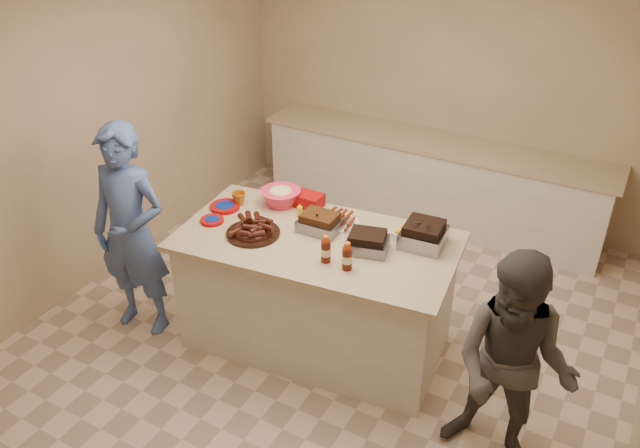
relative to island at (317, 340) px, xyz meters
The scene contains 19 objects.
room 0.11m from the island, 59.39° to the left, with size 4.50×5.00×2.70m, color tan, non-canonical shape.
back_counter 2.34m from the island, 88.55° to the left, with size 3.60×0.64×0.90m, color silver, non-canonical shape.
island is the anchor object (origin of this frame).
rib_platter 1.07m from the island, 158.71° to the right, with size 0.40×0.40×0.16m, color #39130A, non-canonical shape.
pulled_pork_tray 0.97m from the island, 108.48° to the left, with size 0.30×0.23×0.09m, color #47230F.
brisket_tray 1.03m from the island, ahead, with size 0.29×0.24×0.09m, color black.
roasting_pan 1.22m from the island, 23.36° to the left, with size 0.30×0.30×0.12m, color gray.
coleslaw_bowl 1.13m from the island, 148.06° to the left, with size 0.32×0.32×0.22m, color #E82B4F, non-canonical shape.
sausage_plate 1.00m from the island, 81.08° to the left, with size 0.29×0.29×0.05m, color silver.
mac_cheese_dish 1.20m from the island, 27.55° to the left, with size 0.31×0.23×0.08m, color orange.
bbq_bottle_a 1.00m from the island, 48.51° to the right, with size 0.07×0.07×0.20m, color #441108.
bbq_bottle_b 1.05m from the island, 32.65° to the right, with size 0.07×0.07×0.21m, color #441108.
mustard_bottle 1.02m from the island, 140.85° to the left, with size 0.04×0.04×0.11m, color yellow.
sauce_bowl 1.00m from the island, 123.09° to the left, with size 0.14×0.04×0.14m, color silver.
plate_stack_large 1.29m from the island, behind, with size 0.24×0.24×0.03m, color #900709.
plate_stack_small 1.27m from the island, 168.24° to the right, with size 0.18×0.18×0.02m, color #900709.
plastic_cup 1.26m from the island, 168.77° to the left, with size 0.11×0.10×0.11m, color #9F530A.
basket_stack 1.08m from the island, 126.44° to the left, with size 0.21×0.16×0.11m, color #900709.
guest_blue 1.44m from the island, 160.15° to the right, with size 0.64×1.74×0.42m, color #4660A3.
Camera 1 is at (1.83, -3.44, 3.33)m, focal length 35.00 mm.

